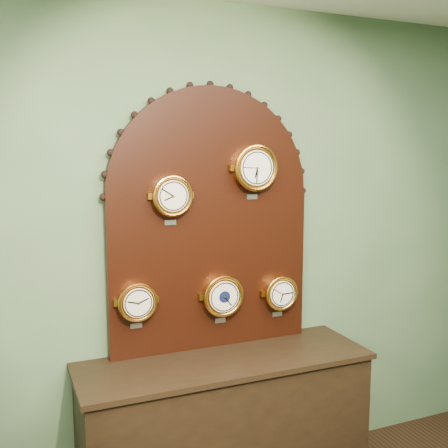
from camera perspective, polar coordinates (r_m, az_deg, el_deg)
name	(u,v)px	position (r m, az deg, el deg)	size (l,w,h in m)	color
wall_back	(208,249)	(3.12, -1.77, -2.69)	(4.00, 4.00, 0.00)	#4D6B49
shop_counter	(225,431)	(3.23, 0.15, -21.27)	(1.60, 0.50, 0.80)	black
display_board	(211,212)	(3.04, -1.45, 1.34)	(1.26, 0.06, 1.53)	black
roman_clock	(172,196)	(2.89, -5.62, 3.03)	(0.23, 0.08, 0.28)	orange
arabic_clock	(255,168)	(3.06, 3.32, 6.03)	(0.27, 0.08, 0.32)	orange
hygrometer	(137,302)	(2.94, -9.29, -8.21)	(0.22, 0.08, 0.27)	orange
barometer	(222,296)	(3.09, -0.17, -7.67)	(0.25, 0.08, 0.30)	orange
tide_clock	(280,293)	(3.26, 6.02, -7.33)	(0.21, 0.08, 0.26)	orange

